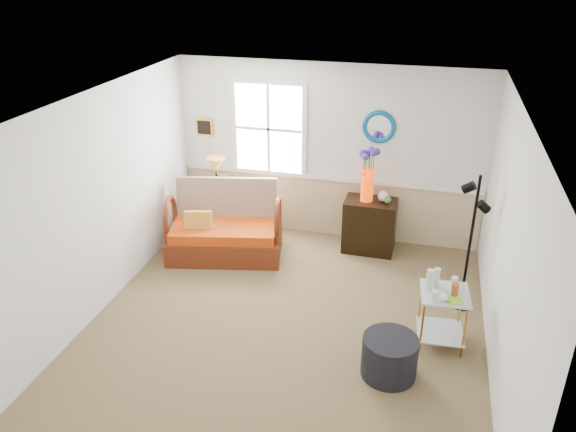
% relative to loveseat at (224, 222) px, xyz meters
% --- Properties ---
extents(floor, '(4.50, 5.00, 0.01)m').
position_rel_loveseat_xyz_m(floor, '(1.27, -1.46, -0.52)').
color(floor, brown).
rests_on(floor, ground).
extents(ceiling, '(4.50, 5.00, 0.01)m').
position_rel_loveseat_xyz_m(ceiling, '(1.27, -1.46, 2.08)').
color(ceiling, white).
rests_on(ceiling, walls).
extents(walls, '(4.51, 5.01, 2.60)m').
position_rel_loveseat_xyz_m(walls, '(1.27, -1.46, 0.78)').
color(walls, silver).
rests_on(walls, floor).
extents(wainscot, '(4.46, 0.02, 0.90)m').
position_rel_loveseat_xyz_m(wainscot, '(1.27, 1.02, -0.07)').
color(wainscot, tan).
rests_on(wainscot, walls).
extents(chair_rail, '(4.46, 0.04, 0.06)m').
position_rel_loveseat_xyz_m(chair_rail, '(1.27, 1.01, 0.40)').
color(chair_rail, white).
rests_on(chair_rail, walls).
extents(window, '(1.14, 0.06, 1.44)m').
position_rel_loveseat_xyz_m(window, '(0.37, 1.01, 1.08)').
color(window, white).
rests_on(window, walls).
extents(picture, '(0.28, 0.03, 0.28)m').
position_rel_loveseat_xyz_m(picture, '(-0.65, 1.02, 1.03)').
color(picture, '#BE8D27').
rests_on(picture, walls).
extents(mirror, '(0.47, 0.07, 0.47)m').
position_rel_loveseat_xyz_m(mirror, '(1.97, 1.02, 1.23)').
color(mirror, '#0A67B3').
rests_on(mirror, walls).
extents(loveseat, '(1.73, 1.21, 1.03)m').
position_rel_loveseat_xyz_m(loveseat, '(0.00, 0.00, 0.00)').
color(loveseat, maroon).
rests_on(loveseat, floor).
extents(throw_pillow, '(0.39, 0.19, 0.38)m').
position_rel_loveseat_xyz_m(throw_pillow, '(-0.31, -0.19, 0.01)').
color(throw_pillow, '#CB6E0D').
rests_on(throw_pillow, loveseat).
extents(lamp_stand, '(0.44, 0.44, 0.66)m').
position_rel_loveseat_xyz_m(lamp_stand, '(-0.37, 0.67, -0.19)').
color(lamp_stand, black).
rests_on(lamp_stand, floor).
extents(table_lamp, '(0.33, 0.33, 0.53)m').
position_rel_loveseat_xyz_m(table_lamp, '(-0.37, 0.71, 0.41)').
color(table_lamp, '#BB702B').
rests_on(table_lamp, lamp_stand).
extents(potted_plant, '(0.40, 0.43, 0.29)m').
position_rel_loveseat_xyz_m(potted_plant, '(-0.23, 0.62, 0.29)').
color(potted_plant, '#507831').
rests_on(potted_plant, lamp_stand).
extents(cabinet, '(0.73, 0.48, 0.78)m').
position_rel_loveseat_xyz_m(cabinet, '(1.97, 0.65, -0.13)').
color(cabinet, black).
rests_on(cabinet, floor).
extents(flower_vase, '(0.25, 0.25, 0.77)m').
position_rel_loveseat_xyz_m(flower_vase, '(1.90, 0.65, 0.65)').
color(flower_vase, '#EB3606').
rests_on(flower_vase, cabinet).
extents(side_table, '(0.56, 0.56, 0.65)m').
position_rel_loveseat_xyz_m(side_table, '(3.01, -1.30, -0.19)').
color(side_table, '#B4722F').
rests_on(side_table, floor).
extents(tabletop_items, '(0.55, 0.55, 0.25)m').
position_rel_loveseat_xyz_m(tabletop_items, '(2.98, -1.32, 0.26)').
color(tabletop_items, silver).
rests_on(tabletop_items, side_table).
extents(floor_lamp, '(0.30, 0.30, 1.72)m').
position_rel_loveseat_xyz_m(floor_lamp, '(3.26, -0.49, 0.34)').
color(floor_lamp, black).
rests_on(floor_lamp, floor).
extents(ottoman, '(0.61, 0.61, 0.44)m').
position_rel_loveseat_xyz_m(ottoman, '(2.51, -1.96, -0.30)').
color(ottoman, black).
rests_on(ottoman, floor).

